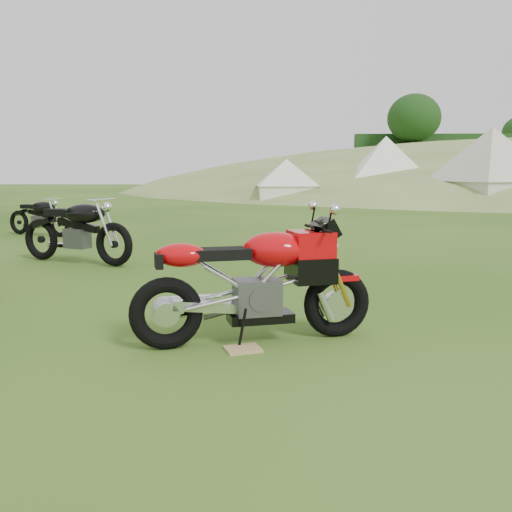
# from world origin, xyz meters

# --- Properties ---
(ground) EXTENTS (120.00, 120.00, 0.00)m
(ground) POSITION_xyz_m (0.00, 0.00, 0.00)
(ground) COLOR #2C5111
(ground) RESTS_ON ground
(sport_motorcycle) EXTENTS (1.97, 1.00, 1.15)m
(sport_motorcycle) POSITION_xyz_m (-0.20, -0.80, 0.57)
(sport_motorcycle) COLOR #C4060B
(sport_motorcycle) RESTS_ON ground
(plywood_board) EXTENTS (0.33, 0.30, 0.02)m
(plywood_board) POSITION_xyz_m (-0.29, -1.02, 0.01)
(plywood_board) COLOR tan
(plywood_board) RESTS_ON ground
(vintage_moto_c) EXTENTS (2.05, 1.25, 1.07)m
(vintage_moto_c) POSITION_xyz_m (-3.09, 3.20, 0.53)
(vintage_moto_c) COLOR black
(vintage_moto_c) RESTS_ON ground
(vintage_moto_d) EXTENTS (1.69, 1.03, 0.88)m
(vintage_moto_d) POSITION_xyz_m (-5.25, 6.94, 0.44)
(vintage_moto_d) COLOR black
(vintage_moto_d) RESTS_ON ground
(tent_left) EXTENTS (2.75, 2.75, 2.22)m
(tent_left) POSITION_xyz_m (0.39, 21.05, 1.11)
(tent_left) COLOR white
(tent_left) RESTS_ON ground
(tent_mid) EXTENTS (3.40, 3.40, 2.88)m
(tent_mid) POSITION_xyz_m (5.07, 22.11, 1.44)
(tent_mid) COLOR white
(tent_mid) RESTS_ON ground
(tent_right) EXTENTS (4.49, 4.49, 2.95)m
(tent_right) POSITION_xyz_m (8.54, 18.15, 1.47)
(tent_right) COLOR beige
(tent_right) RESTS_ON ground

